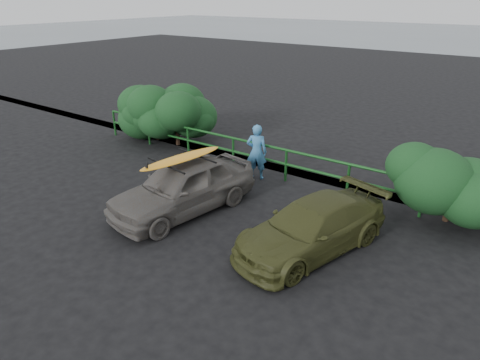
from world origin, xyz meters
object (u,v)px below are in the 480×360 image
object	(u,v)px
olive_vehicle	(312,227)
man	(257,152)
surfboard	(182,158)
sedan	(183,186)
guardrail	(259,158)

from	to	relation	value
olive_vehicle	man	world-z (taller)	man
man	surfboard	size ratio (longest dim) A/B	0.70
olive_vehicle	man	distance (m)	4.24
olive_vehicle	surfboard	world-z (taller)	surfboard
olive_vehicle	man	size ratio (longest dim) A/B	2.26
sedan	surfboard	size ratio (longest dim) A/B	1.66
sedan	guardrail	bearing A→B (deg)	95.75
guardrail	man	bearing A→B (deg)	-66.69
olive_vehicle	man	xyz separation A→B (m)	(-3.26, 2.69, 0.30)
olive_vehicle	guardrail	bearing A→B (deg)	154.50
guardrail	sedan	world-z (taller)	sedan
surfboard	sedan	bearing A→B (deg)	9.09
guardrail	sedan	bearing A→B (deg)	-93.34
guardrail	surfboard	xyz separation A→B (m)	(-0.19, -3.28, 0.97)
sedan	olive_vehicle	bearing A→B (deg)	13.10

